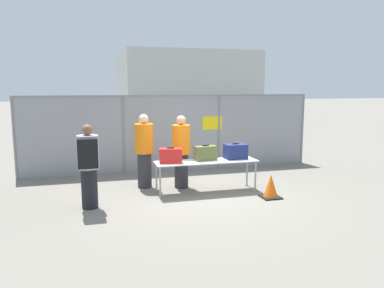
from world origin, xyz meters
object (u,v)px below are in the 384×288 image
(security_worker_near, at_px, (181,151))
(traffic_cone, at_px, (271,187))
(suitcase_red, at_px, (171,156))
(inspection_table, at_px, (206,163))
(suitcase_navy, at_px, (235,151))
(suitcase_olive, at_px, (205,153))
(utility_trailer, at_px, (206,141))
(traveler_hooded, at_px, (88,163))
(security_worker_far, at_px, (144,150))

(security_worker_near, bearing_deg, traffic_cone, 126.43)
(security_worker_near, bearing_deg, suitcase_red, 40.36)
(inspection_table, distance_m, suitcase_navy, 0.78)
(suitcase_olive, distance_m, suitcase_navy, 0.75)
(suitcase_navy, height_order, utility_trailer, suitcase_navy)
(traveler_hooded, distance_m, security_worker_far, 1.85)
(suitcase_red, height_order, security_worker_far, security_worker_far)
(security_worker_far, bearing_deg, suitcase_navy, 157.22)
(traffic_cone, bearing_deg, traveler_hooded, 176.10)
(suitcase_olive, distance_m, security_worker_near, 0.66)
(traveler_hooded, xyz_separation_m, traffic_cone, (3.85, -0.26, -0.69))
(traffic_cone, bearing_deg, security_worker_near, 141.48)
(security_worker_near, relative_size, utility_trailer, 0.48)
(traveler_hooded, height_order, traffic_cone, traveler_hooded)
(suitcase_red, xyz_separation_m, suitcase_navy, (1.59, 0.08, 0.01))
(suitcase_olive, height_order, traveler_hooded, traveler_hooded)
(suitcase_red, height_order, traffic_cone, suitcase_red)
(traveler_hooded, bearing_deg, suitcase_olive, 16.19)
(inspection_table, relative_size, suitcase_olive, 4.36)
(suitcase_red, bearing_deg, suitcase_olive, 5.03)
(security_worker_near, height_order, traffic_cone, security_worker_near)
(suitcase_navy, height_order, traffic_cone, suitcase_navy)
(inspection_table, relative_size, suitcase_navy, 4.63)
(security_worker_near, distance_m, security_worker_far, 0.89)
(inspection_table, height_order, utility_trailer, inspection_table)
(traveler_hooded, xyz_separation_m, utility_trailer, (4.21, 5.67, -0.51))
(utility_trailer, bearing_deg, suitcase_red, -115.44)
(utility_trailer, xyz_separation_m, traffic_cone, (-0.36, -5.93, -0.18))
(security_worker_far, bearing_deg, suitcase_red, 117.59)
(security_worker_far, height_order, traffic_cone, security_worker_far)
(suitcase_olive, bearing_deg, traffic_cone, -35.38)
(security_worker_far, bearing_deg, inspection_table, 145.56)
(suitcase_navy, bearing_deg, suitcase_olive, -179.60)
(suitcase_red, distance_m, suitcase_olive, 0.84)
(traveler_hooded, relative_size, traffic_cone, 3.25)
(traveler_hooded, bearing_deg, utility_trailer, 56.31)
(suitcase_navy, bearing_deg, security_worker_near, 158.78)
(suitcase_navy, distance_m, traveler_hooded, 3.42)
(traveler_hooded, distance_m, security_worker_near, 2.41)
(suitcase_red, xyz_separation_m, suitcase_olive, (0.84, 0.07, 0.00))
(security_worker_near, height_order, utility_trailer, security_worker_near)
(inspection_table, relative_size, security_worker_far, 1.33)
(suitcase_navy, distance_m, security_worker_far, 2.19)
(suitcase_olive, relative_size, traffic_cone, 1.04)
(suitcase_navy, height_order, security_worker_far, security_worker_far)
(suitcase_red, bearing_deg, traffic_cone, -21.17)
(inspection_table, bearing_deg, suitcase_red, -179.58)
(traveler_hooded, height_order, security_worker_near, security_worker_near)
(traveler_hooded, height_order, utility_trailer, traveler_hooded)
(suitcase_navy, xyz_separation_m, security_worker_far, (-2.07, 0.71, 0.01))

